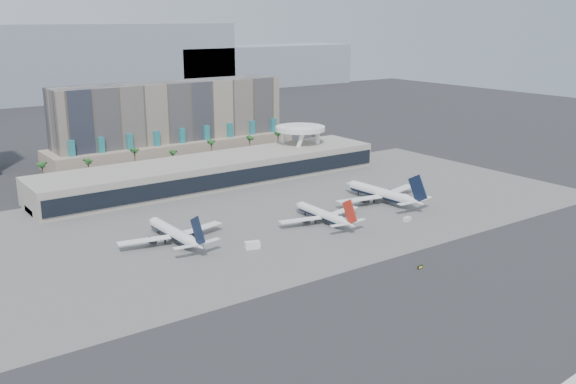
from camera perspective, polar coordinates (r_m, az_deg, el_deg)
ground at (r=220.93m, az=7.59°, el=-5.05°), size 900.00×900.00×0.00m
apron_pad at (r=261.44m, az=-0.64°, el=-1.67°), size 260.00×130.00×0.06m
mountain_ridge at (r=644.95m, az=-20.41°, el=10.24°), size 680.00×60.00×70.00m
hotel at (r=363.72m, az=-10.21°, el=5.65°), size 140.00×30.00×42.00m
terminal at (r=304.82m, az=-6.55°, el=1.96°), size 170.00×32.50×14.50m
saucer_structure at (r=336.71m, az=1.10°, el=5.41°), size 26.00×26.00×21.89m
palm_row at (r=337.56m, az=-8.45°, el=3.89°), size 157.80×2.80×13.10m
airliner_left at (r=227.43m, az=-10.11°, el=-3.60°), size 40.04×41.22×14.23m
airliner_centre at (r=245.85m, az=3.10°, el=-2.00°), size 36.97×38.04×13.13m
airliner_right at (r=274.93m, az=8.31°, el=-0.10°), size 45.06×46.46×16.03m
service_vehicle_a at (r=219.39m, az=-3.18°, el=-4.73°), size 5.69×4.00×2.52m
service_vehicle_b at (r=252.27m, az=10.55°, el=-2.38°), size 3.41×2.31×1.62m
taxiway_sign at (r=206.71m, az=11.68°, el=-6.55°), size 2.31×0.55×1.04m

